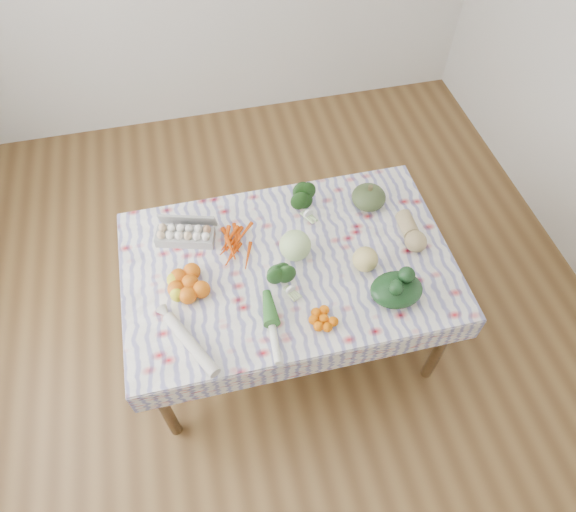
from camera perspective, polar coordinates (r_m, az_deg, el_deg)
The scene contains 16 objects.
ground at distance 3.24m, azimuth -0.00°, elevation -8.62°, with size 4.50×4.50×0.00m, color brown.
dining_table at distance 2.66m, azimuth -0.00°, elevation -1.81°, with size 1.60×1.00×0.75m.
tablecloth at distance 2.59m, azimuth -0.00°, elevation -0.84°, with size 1.66×1.06×0.01m, color white.
egg_carton at distance 2.70m, azimuth -11.37°, elevation 2.23°, with size 0.30×0.12×0.08m, color #9B9C97.
carrot_bunch at distance 2.64m, azimuth -5.69°, elevation 0.97°, with size 0.20×0.19×0.04m, color #CF4205.
kale_bunch at distance 2.75m, azimuth 1.75°, elevation 5.75°, with size 0.15×0.13×0.13m, color #183B11.
kabocha_squash at distance 2.83m, azimuth 8.95°, elevation 6.47°, with size 0.19×0.19×0.12m, color #3C4B27.
cabbage at distance 2.56m, azimuth 0.80°, elevation 1.18°, with size 0.16×0.16×0.16m, color #B8DE8A.
butternut_squash at distance 2.72m, azimuth 13.55°, elevation 2.73°, with size 0.11×0.24×0.11m, color tan.
orange_cluster at distance 2.51m, azimuth -10.85°, elevation -2.96°, with size 0.27×0.27×0.09m, color #DA610D.
broccoli at distance 2.47m, azimuth -0.28°, elevation -2.91°, with size 0.13×0.13×0.09m, color #1C4619.
mandarin_cluster at distance 2.40m, azimuth 3.98°, elevation -6.92°, with size 0.16×0.16×0.05m, color orange.
grapefruit at distance 2.55m, azimuth 8.58°, elevation -0.36°, with size 0.13×0.13×0.13m, color #D3BF69.
spinach_bag at distance 2.49m, azimuth 11.95°, elevation -3.68°, with size 0.25×0.20×0.11m, color black.
daikon at distance 2.36m, azimuth -10.74°, elevation -9.57°, with size 0.06×0.06×0.39m, color beige.
leek at distance 2.37m, azimuth -1.74°, elevation -8.00°, with size 0.04×0.04×0.35m, color white.
Camera 1 is at (-0.34, -1.47, 2.87)m, focal length 32.00 mm.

